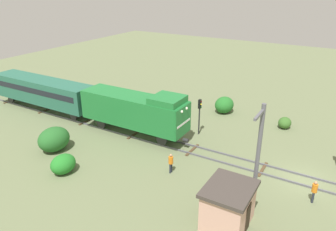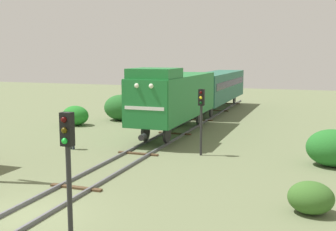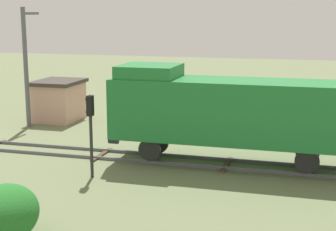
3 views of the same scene
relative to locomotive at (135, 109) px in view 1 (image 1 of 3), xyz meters
The scene contains 13 objects.
ground_plane 16.28m from the locomotive, 90.00° to the right, with size 116.94×116.94×0.00m, color #66704C.
railway_track 16.27m from the locomotive, 90.00° to the right, with size 2.40×77.96×0.16m.
locomotive is the anchor object (origin of this frame).
passenger_car_leading 13.34m from the locomotive, 90.00° to the left, with size 2.84×14.00×3.66m.
traffic_signal_mid 6.32m from the locomotive, 57.43° to the right, with size 0.32×0.34×3.71m.
worker_near_track 17.23m from the locomotive, 98.05° to the right, with size 0.38×0.38×1.70m.
worker_by_signal 7.91m from the locomotive, 123.04° to the right, with size 0.38×0.38×1.70m.
catenary_mast 14.42m from the locomotive, 110.64° to the right, with size 1.94×0.28×7.58m.
relay_hut 14.69m from the locomotive, 120.84° to the right, with size 3.50×2.90×2.74m.
bush_near 8.00m from the locomotive, 143.93° to the left, with size 3.02×2.47×2.19m, color #245F26.
bush_mid 8.89m from the locomotive, behind, with size 2.16×1.77×1.57m, color #237826.
bush_far 11.68m from the locomotive, 27.48° to the right, with size 2.58×2.11×1.88m, color #236A26.
bush_back 15.72m from the locomotive, 53.11° to the right, with size 1.61×1.32×1.17m, color #376326.
Camera 1 is at (-23.92, -1.81, 14.57)m, focal length 35.00 mm.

